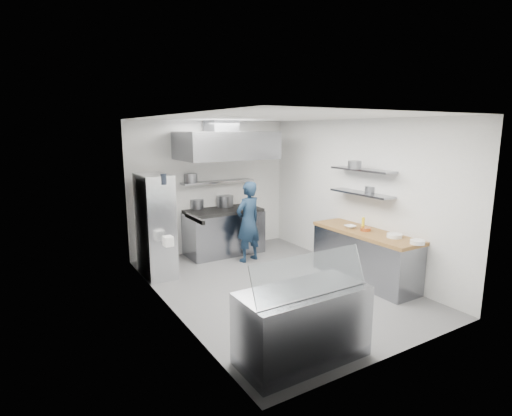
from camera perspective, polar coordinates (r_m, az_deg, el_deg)
floor at (r=6.91m, az=2.62°, el=-11.05°), size 5.00×5.00×0.00m
ceiling at (r=6.41m, az=2.84°, el=12.82°), size 5.00×5.00×0.00m
wall_back at (r=8.68m, az=-6.50°, el=3.03°), size 3.60×2.80×0.02m
wall_front at (r=4.70m, az=19.95°, el=-4.42°), size 3.60×2.80×0.02m
wall_left at (r=5.73m, az=-12.41°, el=-1.30°), size 2.80×5.00×0.02m
wall_right at (r=7.65m, az=14.01°, el=1.70°), size 2.80×5.00×0.02m
gas_range at (r=8.55m, az=-4.63°, el=-3.54°), size 1.60×0.80×0.90m
cooktop at (r=8.44m, az=-4.68°, el=-0.39°), size 1.57×0.78×0.06m
stock_pot_left at (r=8.56m, az=-8.41°, el=0.57°), size 0.28×0.28×0.20m
stock_pot_mid at (r=8.74m, az=-4.42°, el=1.00°), size 0.36×0.36×0.24m
over_range_shelf at (r=8.56m, az=-5.46°, el=3.76°), size 1.60×0.30×0.04m
shelf_pot_a at (r=8.42m, az=-9.31°, el=4.29°), size 0.27×0.27×0.18m
extractor_hood at (r=8.13m, az=-4.27°, el=8.91°), size 1.90×1.15×0.55m
hood_duct at (r=8.32m, az=-5.03°, el=11.56°), size 0.55×0.55×0.24m
red_firebox at (r=8.18m, az=-14.30°, el=2.42°), size 0.22×0.10×0.26m
chef at (r=7.95m, az=-1.12°, el=-1.97°), size 0.66×0.51×1.62m
wire_rack at (r=7.37m, az=-14.20°, el=-2.43°), size 0.50×0.90×1.85m
rack_bin_a at (r=6.77m, az=-12.44°, el=-4.64°), size 0.14×0.18×0.16m
rack_bin_b at (r=7.03m, az=-13.67°, el=0.07°), size 0.13×0.17×0.15m
rack_jar at (r=6.82m, az=-13.07°, el=4.03°), size 0.10×0.10×0.18m
knife_strip at (r=4.88m, az=-8.78°, el=-1.50°), size 0.04×0.55×0.05m
prep_counter_base at (r=7.25m, az=15.20°, el=-6.86°), size 0.62×2.00×0.84m
prep_counter_top at (r=7.13m, az=15.39°, el=-3.41°), size 0.65×2.04×0.06m
plate_stack_a at (r=6.56m, az=22.06°, el=-4.53°), size 0.22×0.22×0.06m
plate_stack_b at (r=6.82m, az=19.18°, el=-3.75°), size 0.25×0.25×0.06m
copper_pan at (r=7.11m, az=15.37°, el=-2.93°), size 0.18×0.18×0.06m
squeeze_bottle at (r=7.35m, az=15.06°, el=-1.99°), size 0.05×0.05×0.18m
mixing_bowl at (r=7.25m, az=13.29°, el=-2.61°), size 0.21×0.21×0.05m
wall_shelf_lower at (r=7.32m, az=14.81°, el=2.04°), size 0.30×1.30×0.04m
wall_shelf_upper at (r=7.27m, az=14.97°, el=5.31°), size 0.30×1.30×0.04m
shelf_pot_c at (r=7.39m, az=16.06°, el=2.60°), size 0.20×0.20×0.10m
shelf_pot_d at (r=7.17m, az=13.92°, el=6.01°), size 0.23×0.23×0.14m
display_case at (r=4.76m, az=6.67°, el=-16.25°), size 1.50×0.70×0.85m
display_glass at (r=4.41m, az=7.82°, el=-9.36°), size 1.47×0.19×0.42m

